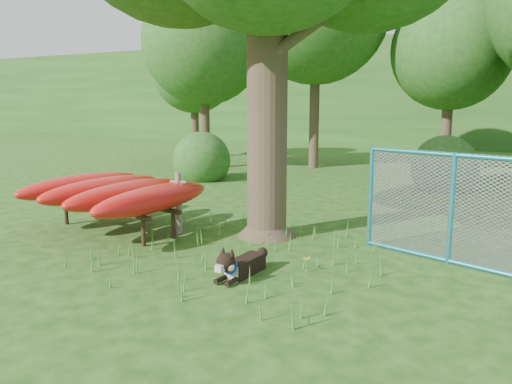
% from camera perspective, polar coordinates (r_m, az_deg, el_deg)
% --- Properties ---
extents(ground, '(80.00, 80.00, 0.00)m').
position_cam_1_polar(ground, '(7.00, -6.08, -9.48)').
color(ground, '#1B440D').
rests_on(ground, ground).
extents(wooden_post, '(0.31, 0.15, 1.12)m').
position_cam_1_polar(wooden_post, '(9.13, -8.83, -1.07)').
color(wooden_post, '#716455').
rests_on(wooden_post, ground).
extents(kayak_rack, '(3.08, 3.30, 0.97)m').
position_cam_1_polar(kayak_rack, '(9.54, -15.76, 0.03)').
color(kayak_rack, black).
rests_on(kayak_rack, ground).
extents(husky_dog, '(0.33, 1.11, 0.49)m').
position_cam_1_polar(husky_dog, '(6.85, -1.96, -8.35)').
color(husky_dog, black).
rests_on(husky_dog, ground).
extents(fence_section, '(2.70, 0.98, 2.75)m').
position_cam_1_polar(fence_section, '(7.79, 21.42, -1.81)').
color(fence_section, teal).
rests_on(fence_section, ground).
extents(wildflower_clump, '(0.10, 0.08, 0.21)m').
position_cam_1_polar(wildflower_clump, '(7.11, 5.77, -7.72)').
color(wildflower_clump, '#47912F').
rests_on(wildflower_clump, ground).
extents(bg_tree_a, '(4.40, 4.40, 6.70)m').
position_cam_1_polar(bg_tree_a, '(18.66, -6.03, 16.55)').
color(bg_tree_a, '#3E2F22').
rests_on(bg_tree_a, ground).
extents(bg_tree_b, '(5.20, 5.20, 8.22)m').
position_cam_1_polar(bg_tree_b, '(19.00, 6.91, 19.85)').
color(bg_tree_b, '#3E2F22').
rests_on(bg_tree_b, ground).
extents(bg_tree_c, '(4.00, 4.00, 6.12)m').
position_cam_1_polar(bg_tree_c, '(18.70, 21.42, 14.77)').
color(bg_tree_c, '#3E2F22').
rests_on(bg_tree_c, ground).
extents(bg_tree_f, '(3.60, 3.60, 5.55)m').
position_cam_1_polar(bg_tree_f, '(22.46, -7.13, 13.47)').
color(bg_tree_f, '#3E2F22').
rests_on(bg_tree_f, ground).
extents(shrub_left, '(1.80, 1.80, 1.80)m').
position_cam_1_polar(shrub_left, '(15.79, -6.19, 1.44)').
color(shrub_left, '#22521A').
rests_on(shrub_left, ground).
extents(shrub_mid, '(1.80, 1.80, 1.80)m').
position_cam_1_polar(shrub_mid, '(14.77, 20.61, 0.26)').
color(shrub_mid, '#22521A').
rests_on(shrub_mid, ground).
extents(wooded_hillside, '(80.00, 12.00, 6.00)m').
position_cam_1_polar(wooded_hillside, '(33.69, 21.60, 10.42)').
color(wooded_hillside, '#22521A').
rests_on(wooded_hillside, ground).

